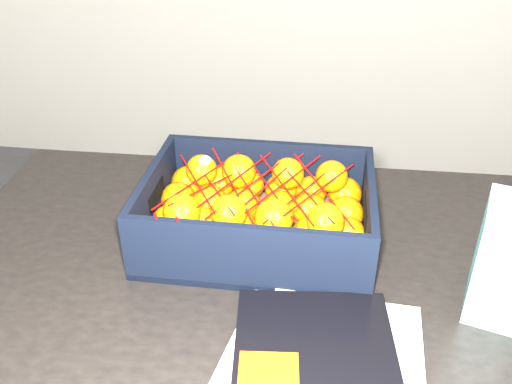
# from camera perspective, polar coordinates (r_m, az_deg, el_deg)

# --- Properties ---
(table) EXTENTS (1.22, 0.83, 0.75)m
(table) POSITION_cam_1_polar(r_m,az_deg,el_deg) (0.93, 4.06, -14.48)
(table) COLOR black
(table) RESTS_ON ground
(magazine_stack) EXTENTS (0.29, 0.31, 0.02)m
(magazine_stack) POSITION_cam_1_polar(r_m,az_deg,el_deg) (0.74, 6.46, -17.87)
(magazine_stack) COLOR beige
(magazine_stack) RESTS_ON table
(produce_crate) EXTENTS (0.37, 0.28, 0.12)m
(produce_crate) POSITION_cam_1_polar(r_m,az_deg,el_deg) (0.94, 0.25, -2.86)
(produce_crate) COLOR brown
(produce_crate) RESTS_ON table
(clementine_heap) EXTENTS (0.36, 0.26, 0.11)m
(clementine_heap) POSITION_cam_1_polar(r_m,az_deg,el_deg) (0.93, 0.14, -1.99)
(clementine_heap) COLOR orange
(clementine_heap) RESTS_ON produce_crate
(mesh_net) EXTENTS (0.31, 0.25, 0.09)m
(mesh_net) POSITION_cam_1_polar(r_m,az_deg,el_deg) (0.90, -0.29, 0.40)
(mesh_net) COLOR red
(mesh_net) RESTS_ON clementine_heap
(retail_carton) EXTENTS (0.10, 0.13, 0.17)m
(retail_carton) POSITION_cam_1_polar(r_m,az_deg,el_deg) (0.85, 24.10, -6.34)
(retail_carton) COLOR silver
(retail_carton) RESTS_ON table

